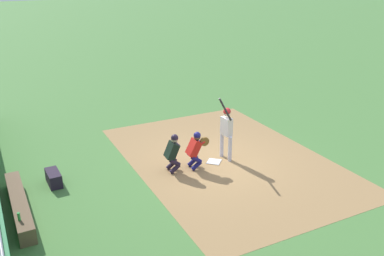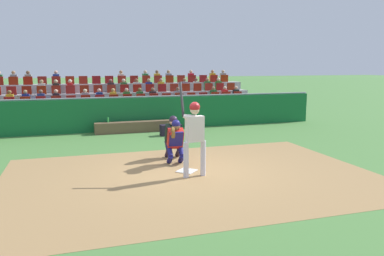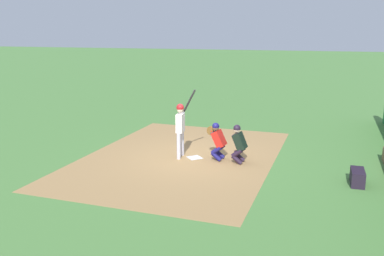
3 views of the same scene
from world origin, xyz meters
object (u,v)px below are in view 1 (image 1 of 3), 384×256
dugout_bench (19,205)px  equipment_duffel_bag (54,178)px  home_plate_umpire (173,151)px  water_bottle_on_bench (19,217)px  batter_at_plate (226,127)px  home_plate_marker (214,161)px  catcher_crouching (195,148)px

dugout_bench → equipment_duffel_bag: size_ratio=4.08×
home_plate_umpire → equipment_duffel_bag: bearing=-104.0°
water_bottle_on_bench → batter_at_plate: bearing=101.5°
home_plate_marker → batter_at_plate: batter_at_plate is taller
water_bottle_on_bench → equipment_duffel_bag: (-2.30, 1.21, -0.33)m
batter_at_plate → home_plate_marker: bearing=-85.2°
dugout_bench → equipment_duffel_bag: (-1.17, 1.11, -0.01)m
batter_at_plate → home_plate_umpire: (-0.01, -2.00, -0.46)m
home_plate_marker → dugout_bench: size_ratio=0.13×
home_plate_umpire → equipment_duffel_bag: home_plate_umpire is taller
home_plate_marker → home_plate_umpire: home_plate_umpire is taller
home_plate_umpire → dugout_bench: (0.27, -4.72, -0.48)m
catcher_crouching → dugout_bench: bearing=-88.6°
water_bottle_on_bench → home_plate_umpire: bearing=106.2°
dugout_bench → home_plate_umpire: bearing=93.3°
home_plate_marker → catcher_crouching: 1.04m
home_plate_marker → batter_at_plate: size_ratio=0.19×
batter_at_plate → water_bottle_on_bench: bearing=-78.5°
catcher_crouching → batter_at_plate: bearing=95.8°
home_plate_marker → water_bottle_on_bench: 6.49m
home_plate_umpire → water_bottle_on_bench: 5.02m
catcher_crouching → dugout_bench: 5.49m
home_plate_marker → dugout_bench: dugout_bench is taller
equipment_duffel_bag → dugout_bench: bearing=-45.2°
dugout_bench → water_bottle_on_bench: (1.13, -0.09, 0.32)m
home_plate_marker → dugout_bench: (0.22, -6.24, 0.20)m
batter_at_plate → dugout_bench: bearing=-87.8°
catcher_crouching → home_plate_umpire: size_ratio=0.99×
equipment_duffel_bag → home_plate_umpire: bearing=74.5°
batter_at_plate → equipment_duffel_bag: 5.76m
home_plate_umpire → water_bottle_on_bench: size_ratio=6.17×
equipment_duffel_bag → batter_at_plate: bearing=79.3°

